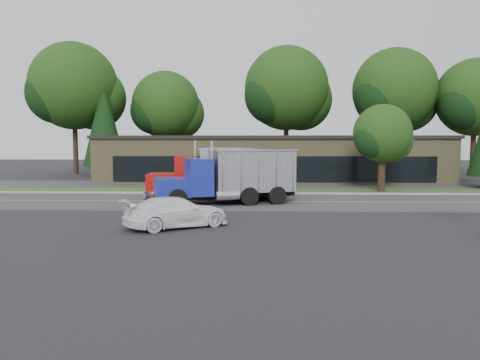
% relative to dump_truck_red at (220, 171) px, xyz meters
% --- Properties ---
extents(ground, '(140.00, 140.00, 0.00)m').
position_rel_dump_truck_red_xyz_m(ground, '(1.89, -10.81, -1.81)').
color(ground, '#2F2F34').
rests_on(ground, ground).
extents(road, '(60.00, 8.00, 0.02)m').
position_rel_dump_truck_red_xyz_m(road, '(1.89, -1.81, -1.81)').
color(road, '#4D4D52').
rests_on(road, ground).
extents(center_line, '(60.00, 0.12, 0.01)m').
position_rel_dump_truck_red_xyz_m(center_line, '(1.89, -1.81, -1.81)').
color(center_line, gold).
rests_on(center_line, ground).
extents(curb, '(60.00, 0.30, 0.12)m').
position_rel_dump_truck_red_xyz_m(curb, '(1.89, 2.39, -1.81)').
color(curb, '#9E9E99').
rests_on(curb, ground).
extents(grass_verge, '(60.00, 3.40, 0.03)m').
position_rel_dump_truck_red_xyz_m(grass_verge, '(1.89, 4.19, -1.81)').
color(grass_verge, '#2A511C').
rests_on(grass_verge, ground).
extents(far_parking, '(60.00, 7.00, 0.02)m').
position_rel_dump_truck_red_xyz_m(far_parking, '(1.89, 9.19, -1.81)').
color(far_parking, '#4D4D52').
rests_on(far_parking, ground).
extents(strip_mall, '(32.00, 12.00, 4.00)m').
position_rel_dump_truck_red_xyz_m(strip_mall, '(3.89, 15.19, 0.19)').
color(strip_mall, '#867652').
rests_on(strip_mall, ground).
extents(tree_far_a, '(10.38, 9.77, 14.80)m').
position_rel_dump_truck_red_xyz_m(tree_far_a, '(-17.95, 21.32, 7.64)').
color(tree_far_a, '#382619').
rests_on(tree_far_a, ground).
extents(tree_far_b, '(8.30, 7.81, 11.84)m').
position_rel_dump_truck_red_xyz_m(tree_far_b, '(-7.98, 23.29, 5.75)').
color(tree_far_b, '#382619').
rests_on(tree_far_b, ground).
extents(tree_far_c, '(10.25, 9.65, 14.62)m').
position_rel_dump_truck_red_xyz_m(tree_far_c, '(6.05, 23.31, 7.52)').
color(tree_far_c, '#382619').
rests_on(tree_far_c, ground).
extents(tree_far_d, '(9.89, 9.31, 14.11)m').
position_rel_dump_truck_red_xyz_m(tree_far_d, '(18.04, 22.31, 7.20)').
color(tree_far_d, '#382619').
rests_on(tree_far_d, ground).
extents(tree_far_e, '(8.84, 8.32, 12.61)m').
position_rel_dump_truck_red_xyz_m(tree_far_e, '(26.03, 20.30, 6.24)').
color(tree_far_e, '#382619').
rests_on(tree_far_e, ground).
extents(evergreen_left, '(4.62, 4.62, 10.50)m').
position_rel_dump_truck_red_xyz_m(evergreen_left, '(-14.11, 19.19, 3.96)').
color(evergreen_left, '#382619').
rests_on(evergreen_left, ground).
extents(tree_verge, '(4.62, 4.35, 6.59)m').
position_rel_dump_truck_red_xyz_m(tree_verge, '(11.96, 4.25, 2.39)').
color(tree_verge, '#382619').
rests_on(tree_verge, ground).
extents(dump_truck_red, '(8.78, 3.18, 3.36)m').
position_rel_dump_truck_red_xyz_m(dump_truck_red, '(0.00, 0.00, 0.00)').
color(dump_truck_red, black).
rests_on(dump_truck_red, ground).
extents(dump_truck_blue, '(8.84, 4.98, 3.36)m').
position_rel_dump_truck_red_xyz_m(dump_truck_blue, '(1.05, -2.70, -0.00)').
color(dump_truck_blue, black).
rests_on(dump_truck_blue, ground).
extents(rally_car, '(5.06, 4.15, 1.38)m').
position_rel_dump_truck_red_xyz_m(rally_car, '(-1.15, -10.57, -1.12)').
color(rally_car, white).
rests_on(rally_car, ground).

